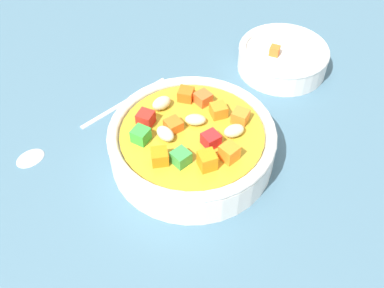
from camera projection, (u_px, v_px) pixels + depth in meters
The scene contains 4 objects.
ground_plane at pixel (192, 163), 53.15cm from camera, with size 140.00×140.00×2.00cm, color #42667A.
soup_bowl_main at pixel (192, 142), 50.47cm from camera, with size 18.80×18.80×6.07cm.
spoon at pixel (74, 131), 54.81cm from camera, with size 13.01×19.92×0.76cm.
side_bowl_small at pixel (283, 57), 62.20cm from camera, with size 12.44×12.44×4.18cm.
Camera 1 is at (-8.74, 32.98, 39.82)cm, focal length 41.84 mm.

